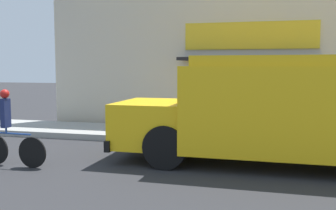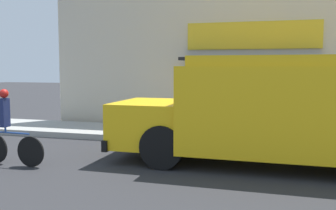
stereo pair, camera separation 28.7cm
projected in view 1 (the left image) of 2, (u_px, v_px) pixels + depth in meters
ground_plane at (238, 148)px, 10.16m from camera, size 70.00×70.00×0.00m
sidewalk at (241, 137)px, 11.21m from camera, size 28.00×2.20×0.18m
storefront at (246, 55)px, 12.43m from camera, size 13.44×1.05×4.96m
school_bus at (289, 109)px, 8.23m from camera, size 6.82×2.65×2.32m
cyclist at (8, 130)px, 8.30m from camera, size 1.60×0.21×1.63m
trash_bin at (188, 115)px, 11.61m from camera, size 0.58×0.58×0.98m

